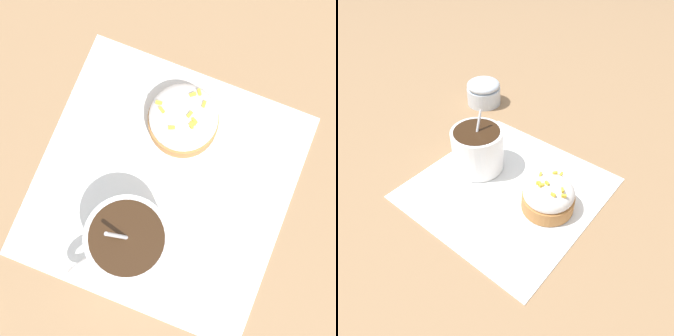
% 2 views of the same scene
% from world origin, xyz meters
% --- Properties ---
extents(ground_plane, '(3.00, 3.00, 0.00)m').
position_xyz_m(ground_plane, '(0.00, 0.00, 0.00)').
color(ground_plane, '#93704C').
extents(paper_napkin, '(0.30, 0.30, 0.00)m').
position_xyz_m(paper_napkin, '(0.00, 0.00, 0.00)').
color(paper_napkin, white).
rests_on(paper_napkin, ground_plane).
extents(coffee_cup, '(0.10, 0.08, 0.10)m').
position_xyz_m(coffee_cup, '(0.07, -0.00, 0.04)').
color(coffee_cup, white).
rests_on(coffee_cup, paper_napkin).
extents(frosted_pastry, '(0.08, 0.08, 0.06)m').
position_xyz_m(frosted_pastry, '(-0.07, -0.01, 0.03)').
color(frosted_pastry, '#B2753D').
rests_on(frosted_pastry, paper_napkin).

